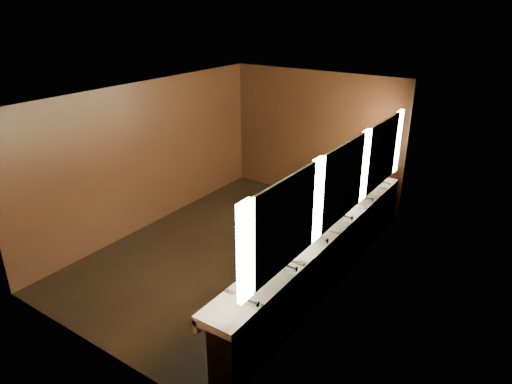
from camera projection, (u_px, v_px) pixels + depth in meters
floor at (234, 249)px, 8.20m from camera, size 6.00×6.00×0.00m
ceiling at (231, 93)px, 7.12m from camera, size 4.00×6.00×0.02m
wall_back at (315, 136)px, 9.95m from camera, size 4.00×0.02×2.80m
wall_front at (80, 252)px, 5.37m from camera, size 4.00×0.02×2.80m
wall_left at (149, 156)px, 8.70m from camera, size 0.02×6.00×2.80m
wall_right at (342, 204)px, 6.63m from camera, size 0.02×6.00×2.80m
sink_counter at (326, 254)px, 7.08m from camera, size 0.55×5.40×1.01m
mirror_band at (343, 182)px, 6.50m from camera, size 0.06×5.03×1.15m
person at (272, 244)px, 6.78m from camera, size 0.51×0.66×1.59m
trash_bin at (245, 324)px, 5.86m from camera, size 0.40×0.40×0.60m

